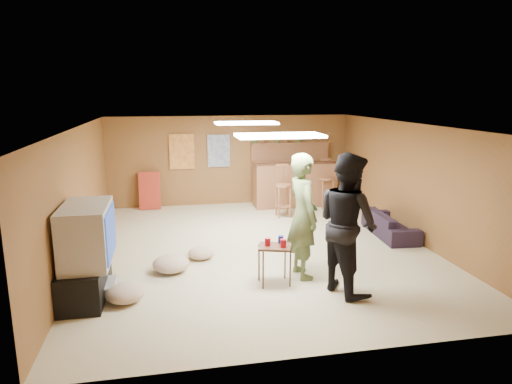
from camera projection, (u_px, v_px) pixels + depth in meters
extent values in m
plane|color=beige|center=(258.00, 248.00, 8.24)|extent=(7.00, 7.00, 0.00)
cube|color=silver|center=(258.00, 126.00, 7.77)|extent=(6.00, 7.00, 0.02)
cube|color=brown|center=(231.00, 160.00, 11.36)|extent=(6.00, 0.02, 2.20)
cube|color=brown|center=(325.00, 259.00, 4.65)|extent=(6.00, 0.02, 2.20)
cube|color=brown|center=(78.00, 196.00, 7.45)|extent=(0.02, 7.00, 2.20)
cube|color=brown|center=(414.00, 183.00, 8.57)|extent=(0.02, 7.00, 2.20)
cube|color=black|center=(85.00, 280.00, 6.24)|extent=(0.55, 1.30, 0.50)
cube|color=#B2B2B7|center=(102.00, 285.00, 6.31)|extent=(0.35, 0.50, 0.08)
cube|color=#B2B2B7|center=(87.00, 234.00, 6.12)|extent=(0.60, 1.10, 0.80)
cube|color=navy|center=(111.00, 233.00, 6.17)|extent=(0.02, 0.95, 0.65)
cube|color=brown|center=(294.00, 184.00, 11.23)|extent=(2.00, 0.60, 1.10)
cube|color=#391E12|center=(298.00, 163.00, 10.88)|extent=(2.10, 0.12, 0.05)
cube|color=brown|center=(290.00, 143.00, 11.46)|extent=(2.00, 0.18, 0.05)
cube|color=brown|center=(290.00, 155.00, 11.55)|extent=(2.00, 0.14, 0.60)
cube|color=#BF3F26|center=(182.00, 152.00, 11.05)|extent=(0.60, 0.03, 0.85)
cube|color=#334C99|center=(219.00, 151.00, 11.22)|extent=(0.55, 0.03, 0.80)
cube|color=#BA3322|center=(150.00, 191.00, 10.94)|extent=(0.50, 0.26, 0.91)
cube|color=white|center=(279.00, 136.00, 6.34)|extent=(1.20, 0.60, 0.04)
cube|color=white|center=(246.00, 123.00, 8.93)|extent=(1.20, 0.60, 0.04)
imported|color=#596B3E|center=(303.00, 216.00, 6.82)|extent=(0.53, 0.74, 1.90)
imported|color=black|center=(347.00, 223.00, 6.30)|extent=(1.00, 1.14, 1.98)
imported|color=black|center=(390.00, 224.00, 8.95)|extent=(0.72, 1.60, 0.46)
cube|color=#391E12|center=(274.00, 265.00, 6.66)|extent=(0.53, 0.47, 0.58)
cylinder|color=#B20B1C|center=(268.00, 242.00, 6.59)|extent=(0.11, 0.11, 0.12)
cylinder|color=#B20B1C|center=(283.00, 243.00, 6.53)|extent=(0.11, 0.11, 0.12)
cylinder|color=navy|center=(281.00, 239.00, 6.72)|extent=(0.10, 0.10, 0.11)
ellipsoid|color=tan|center=(171.00, 264.00, 7.15)|extent=(0.62, 0.62, 0.26)
ellipsoid|color=tan|center=(201.00, 253.00, 7.72)|extent=(0.54, 0.54, 0.20)
ellipsoid|color=tan|center=(125.00, 293.00, 6.13)|extent=(0.68, 0.68, 0.23)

